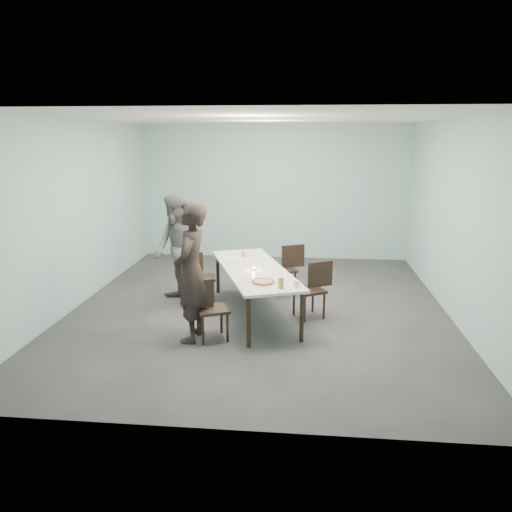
# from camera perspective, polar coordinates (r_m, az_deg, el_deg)

# --- Properties ---
(ground) EXTENTS (7.00, 7.00, 0.00)m
(ground) POSITION_cam_1_polar(r_m,az_deg,el_deg) (8.24, 0.36, -5.91)
(ground) COLOR #333335
(ground) RESTS_ON ground
(room_shell) EXTENTS (6.02, 7.02, 3.01)m
(room_shell) POSITION_cam_1_polar(r_m,az_deg,el_deg) (7.79, 0.39, 8.25)
(room_shell) COLOR #9FC9C7
(room_shell) RESTS_ON ground
(table) EXTENTS (1.72, 2.75, 0.75)m
(table) POSITION_cam_1_polar(r_m,az_deg,el_deg) (7.75, -0.22, -1.80)
(table) COLOR white
(table) RESTS_ON ground
(chair_near_left) EXTENTS (0.65, 0.55, 0.87)m
(chair_near_left) POSITION_cam_1_polar(r_m,az_deg,el_deg) (6.87, -5.70, -5.61)
(chair_near_left) COLOR black
(chair_near_left) RESTS_ON ground
(chair_far_left) EXTENTS (0.65, 0.51, 0.87)m
(chair_far_left) POSITION_cam_1_polar(r_m,az_deg,el_deg) (8.40, -6.72, -2.03)
(chair_far_left) COLOR black
(chair_far_left) RESTS_ON ground
(chair_near_right) EXTENTS (0.64, 0.57, 0.87)m
(chair_near_right) POSITION_cam_1_polar(r_m,az_deg,el_deg) (7.76, 6.62, -3.35)
(chair_near_right) COLOR black
(chair_near_right) RESTS_ON ground
(chair_far_right) EXTENTS (0.65, 0.55, 0.87)m
(chair_far_right) POSITION_cam_1_polar(r_m,az_deg,el_deg) (8.87, 3.58, -1.10)
(chair_far_right) COLOR black
(chair_far_right) RESTS_ON ground
(diner_near) EXTENTS (0.52, 0.74, 1.92)m
(diner_near) POSITION_cam_1_polar(r_m,az_deg,el_deg) (6.78, -7.39, -1.84)
(diner_near) COLOR black
(diner_near) RESTS_ON ground
(diner_far) EXTENTS (1.11, 1.14, 1.85)m
(diner_far) POSITION_cam_1_polar(r_m,az_deg,el_deg) (8.29, -8.98, 0.72)
(diner_far) COLOR slate
(diner_far) RESTS_ON ground
(pizza) EXTENTS (0.34, 0.34, 0.04)m
(pizza) POSITION_cam_1_polar(r_m,az_deg,el_deg) (6.96, 0.83, -2.97)
(pizza) COLOR white
(pizza) RESTS_ON table
(side_plate) EXTENTS (0.18, 0.18, 0.01)m
(side_plate) POSITION_cam_1_polar(r_m,az_deg,el_deg) (7.18, 2.42, -2.57)
(side_plate) COLOR white
(side_plate) RESTS_ON table
(beer_glass) EXTENTS (0.08, 0.08, 0.15)m
(beer_glass) POSITION_cam_1_polar(r_m,az_deg,el_deg) (6.72, 2.87, -3.10)
(beer_glass) COLOR gold
(beer_glass) RESTS_ON table
(water_tumbler) EXTENTS (0.08, 0.08, 0.09)m
(water_tumbler) POSITION_cam_1_polar(r_m,az_deg,el_deg) (6.80, 4.64, -3.19)
(water_tumbler) COLOR silver
(water_tumbler) RESTS_ON table
(tealight) EXTENTS (0.06, 0.06, 0.05)m
(tealight) POSITION_cam_1_polar(r_m,az_deg,el_deg) (7.61, -0.27, -1.49)
(tealight) COLOR silver
(tealight) RESTS_ON table
(amber_tumbler) EXTENTS (0.07, 0.07, 0.08)m
(amber_tumbler) POSITION_cam_1_polar(r_m,az_deg,el_deg) (8.46, -1.47, 0.20)
(amber_tumbler) COLOR gold
(amber_tumbler) RESTS_ON table
(menu) EXTENTS (0.36, 0.31, 0.01)m
(menu) POSITION_cam_1_polar(r_m,az_deg,el_deg) (8.39, -2.72, -0.18)
(menu) COLOR silver
(menu) RESTS_ON table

